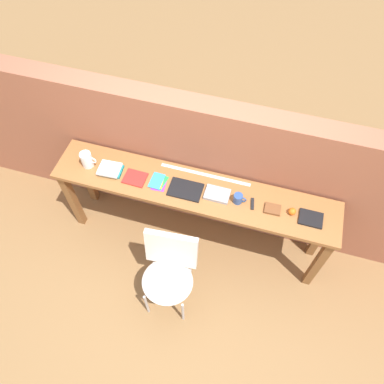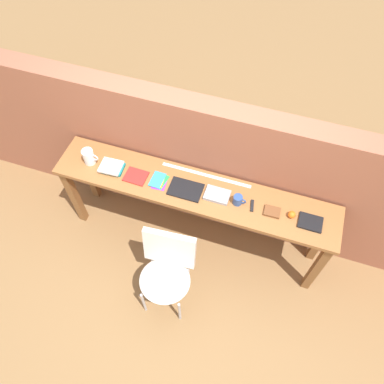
{
  "view_description": "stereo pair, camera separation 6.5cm",
  "coord_description": "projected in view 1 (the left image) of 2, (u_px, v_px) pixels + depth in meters",
  "views": [
    {
      "loc": [
        0.49,
        -1.43,
        3.52
      ],
      "look_at": [
        0.0,
        0.25,
        0.9
      ],
      "focal_mm": 35.0,
      "sensor_mm": 36.0,
      "label": 1
    },
    {
      "loc": [
        0.55,
        -1.41,
        3.52
      ],
      "look_at": [
        0.0,
        0.25,
        0.9
      ],
      "focal_mm": 35.0,
      "sensor_mm": 36.0,
      "label": 2
    }
  ],
  "objects": [
    {
      "name": "mug",
      "position": [
        238.0,
        199.0,
        3.08
      ],
      "size": [
        0.11,
        0.08,
        0.09
      ],
      "color": "#2D4C8C",
      "rests_on": "sideboard"
    },
    {
      "name": "ruler_metal_back_edge",
      "position": [
        205.0,
        175.0,
        3.27
      ],
      "size": [
        0.81,
        0.03,
        0.0
      ],
      "primitive_type": "cube",
      "color": "silver",
      "rests_on": "sideboard"
    },
    {
      "name": "pitcher_white",
      "position": [
        87.0,
        159.0,
        3.27
      ],
      "size": [
        0.14,
        0.1,
        0.18
      ],
      "color": "white",
      "rests_on": "sideboard"
    },
    {
      "name": "sports_ball_small",
      "position": [
        292.0,
        211.0,
        3.03
      ],
      "size": [
        0.06,
        0.06,
        0.06
      ],
      "primitive_type": "sphere",
      "color": "orange",
      "rests_on": "sideboard"
    },
    {
      "name": "sideboard",
      "position": [
        194.0,
        198.0,
        3.31
      ],
      "size": [
        2.5,
        0.44,
        0.88
      ],
      "color": "#996033",
      "rests_on": "ground"
    },
    {
      "name": "pamphlet_pile_colourful",
      "position": [
        158.0,
        182.0,
        3.23
      ],
      "size": [
        0.15,
        0.18,
        0.01
      ],
      "color": "purple",
      "rests_on": "sideboard"
    },
    {
      "name": "leather_journal_brown",
      "position": [
        273.0,
        209.0,
        3.06
      ],
      "size": [
        0.13,
        0.1,
        0.02
      ],
      "primitive_type": "cube",
      "rotation": [
        0.0,
        0.0,
        0.03
      ],
      "color": "brown",
      "rests_on": "sideboard"
    },
    {
      "name": "ground_plane",
      "position": [
        185.0,
        261.0,
        3.76
      ],
      "size": [
        40.0,
        40.0,
        0.0
      ],
      "primitive_type": "plane",
      "color": "olive"
    },
    {
      "name": "book_open_centre",
      "position": [
        186.0,
        190.0,
        3.18
      ],
      "size": [
        0.28,
        0.19,
        0.02
      ],
      "primitive_type": "cube",
      "rotation": [
        0.0,
        0.0,
        0.01
      ],
      "color": "black",
      "rests_on": "sideboard"
    },
    {
      "name": "book_stack_leftmost",
      "position": [
        111.0,
        170.0,
        3.28
      ],
      "size": [
        0.21,
        0.17,
        0.04
      ],
      "color": "#19757A",
      "rests_on": "sideboard"
    },
    {
      "name": "book_repair_rightmost",
      "position": [
        311.0,
        219.0,
        3.02
      ],
      "size": [
        0.19,
        0.15,
        0.02
      ],
      "primitive_type": "cube",
      "rotation": [
        0.0,
        0.0,
        -0.0
      ],
      "color": "black",
      "rests_on": "sideboard"
    },
    {
      "name": "brick_wall_back",
      "position": [
        204.0,
        166.0,
        3.47
      ],
      "size": [
        6.0,
        0.2,
        1.54
      ],
      "primitive_type": "cube",
      "color": "#9E5B42",
      "rests_on": "ground"
    },
    {
      "name": "magazine_cycling",
      "position": [
        135.0,
        178.0,
        3.25
      ],
      "size": [
        0.2,
        0.16,
        0.01
      ],
      "primitive_type": "cube",
      "rotation": [
        0.0,
        0.0,
        -0.02
      ],
      "color": "red",
      "rests_on": "sideboard"
    },
    {
      "name": "multitool_folded",
      "position": [
        252.0,
        204.0,
        3.1
      ],
      "size": [
        0.04,
        0.11,
        0.02
      ],
      "primitive_type": "cube",
      "rotation": [
        0.0,
        0.0,
        0.17
      ],
      "color": "black",
      "rests_on": "sideboard"
    },
    {
      "name": "book_grey_hardcover",
      "position": [
        217.0,
        194.0,
        3.14
      ],
      "size": [
        0.21,
        0.15,
        0.03
      ],
      "primitive_type": "cube",
      "rotation": [
        0.0,
        0.0,
        -0.01
      ],
      "color": "#9E9EA3",
      "rests_on": "sideboard"
    },
    {
      "name": "chair_white_moulded",
      "position": [
        169.0,
        271.0,
        3.15
      ],
      "size": [
        0.47,
        0.49,
        0.89
      ],
      "color": "silver",
      "rests_on": "ground"
    }
  ]
}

